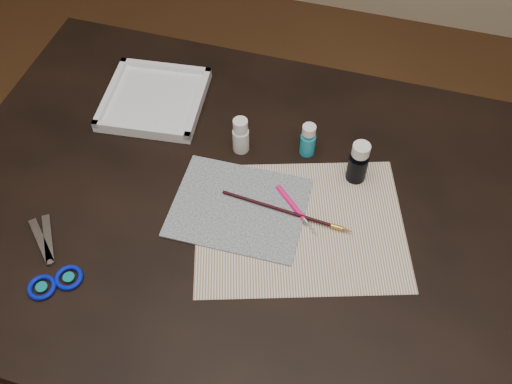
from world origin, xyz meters
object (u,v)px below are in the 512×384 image
(canvas, at_px, (239,207))
(palette_tray, at_px, (154,99))
(scissors, at_px, (44,256))
(paint_bottle_white, at_px, (241,135))
(paint_bottle_cyan, at_px, (308,140))
(paper, at_px, (300,225))
(paint_bottle_navy, at_px, (358,162))

(canvas, xyz_separation_m, palette_tray, (-0.27, 0.23, 0.01))
(scissors, xyz_separation_m, palette_tray, (0.04, 0.44, 0.01))
(canvas, distance_m, paint_bottle_white, 0.16)
(paint_bottle_cyan, bearing_deg, paint_bottle_white, -167.75)
(paint_bottle_white, xyz_separation_m, palette_tray, (-0.23, 0.08, -0.03))
(paper, distance_m, paint_bottle_white, 0.24)
(paper, bearing_deg, scissors, -155.24)
(canvas, xyz_separation_m, scissors, (-0.32, -0.21, 0.00))
(paint_bottle_white, height_order, palette_tray, paint_bottle_white)
(paper, relative_size, palette_tray, 1.84)
(paint_bottle_white, height_order, paint_bottle_navy, paint_bottle_navy)
(paint_bottle_white, bearing_deg, paint_bottle_cyan, 12.25)
(paint_bottle_white, bearing_deg, scissors, -127.21)
(canvas, xyz_separation_m, paint_bottle_cyan, (0.10, 0.18, 0.04))
(paint_bottle_white, xyz_separation_m, scissors, (-0.28, -0.36, -0.04))
(paint_bottle_navy, bearing_deg, palette_tray, 169.87)
(paint_bottle_navy, bearing_deg, paint_bottle_cyan, 160.74)
(paper, relative_size, canvas, 1.56)
(canvas, height_order, scissors, scissors)
(paint_bottle_cyan, distance_m, palette_tray, 0.38)
(paint_bottle_navy, distance_m, palette_tray, 0.49)
(paint_bottle_white, height_order, paint_bottle_cyan, paint_bottle_white)
(canvas, relative_size, paint_bottle_navy, 2.63)
(scissors, bearing_deg, paper, -112.18)
(paint_bottle_white, bearing_deg, palette_tray, 161.61)
(canvas, bearing_deg, paint_bottle_cyan, 61.95)
(canvas, relative_size, palette_tray, 1.18)
(paper, height_order, paint_bottle_white, paint_bottle_white)
(paint_bottle_cyan, xyz_separation_m, scissors, (-0.42, -0.39, -0.03))
(paint_bottle_white, bearing_deg, paper, -43.01)
(paint_bottle_white, height_order, scissors, paint_bottle_white)
(paper, xyz_separation_m, paint_bottle_white, (-0.17, 0.16, 0.04))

